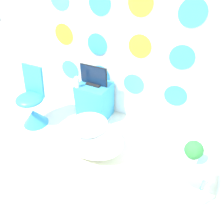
{
  "coord_description": "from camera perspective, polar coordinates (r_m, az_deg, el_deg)",
  "views": [
    {
      "loc": [
        1.2,
        -0.9,
        2.22
      ],
      "look_at": [
        0.36,
        0.82,
        0.73
      ],
      "focal_mm": 35.0,
      "sensor_mm": 36.0,
      "label": 1
    }
  ],
  "objects": [
    {
      "name": "vase",
      "position": [
        3.17,
        -9.21,
        7.69
      ],
      "size": [
        0.06,
        0.06,
        0.17
      ],
      "color": "white",
      "rests_on": "tv_cabinet"
    },
    {
      "name": "ground_plane",
      "position": [
        2.68,
        -15.77,
        -20.41
      ],
      "size": [
        12.0,
        12.0,
        0.0
      ],
      "primitive_type": "plane",
      "color": "silver"
    },
    {
      "name": "rug",
      "position": [
        2.94,
        -7.35,
        -11.69
      ],
      "size": [
        1.35,
        0.71,
        0.01
      ],
      "color": "silver",
      "rests_on": "ground_plane"
    },
    {
      "name": "tv_cabinet",
      "position": [
        3.39,
        -4.49,
        2.95
      ],
      "size": [
        0.46,
        0.42,
        0.58
      ],
      "color": "#389ED6",
      "rests_on": "ground_plane"
    },
    {
      "name": "bathtub",
      "position": [
        2.85,
        -5.93,
        -6.54
      ],
      "size": [
        0.93,
        0.59,
        0.48
      ],
      "color": "white",
      "rests_on": "ground_plane"
    },
    {
      "name": "side_table",
      "position": [
        2.42,
        19.21,
        -13.56
      ],
      "size": [
        0.47,
        0.31,
        0.52
      ],
      "color": "#99E0D8",
      "rests_on": "ground_plane"
    },
    {
      "name": "tv",
      "position": [
        3.17,
        -4.84,
        9.22
      ],
      "size": [
        0.43,
        0.12,
        0.3
      ],
      "color": "black",
      "rests_on": "tv_cabinet"
    },
    {
      "name": "wall_back_dotted",
      "position": [
        3.05,
        1.65,
        20.06
      ],
      "size": [
        4.3,
        0.05,
        2.6
      ],
      "color": "white",
      "rests_on": "ground_plane"
    },
    {
      "name": "potted_plant_left",
      "position": [
        2.24,
        20.49,
        -9.59
      ],
      "size": [
        0.18,
        0.18,
        0.25
      ],
      "color": "white",
      "rests_on": "side_table"
    },
    {
      "name": "chair",
      "position": [
        3.45,
        -19.97,
        1.06
      ],
      "size": [
        0.4,
        0.4,
        0.9
      ],
      "color": "#338CE0",
      "rests_on": "ground_plane"
    }
  ]
}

